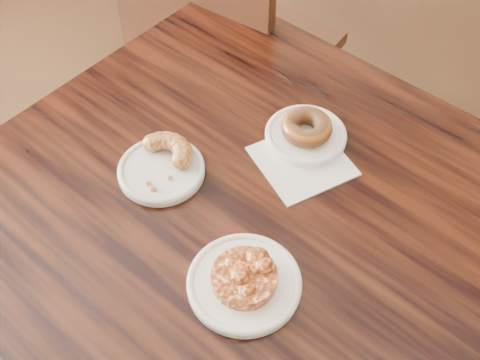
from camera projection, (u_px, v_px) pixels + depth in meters
The scene contains 9 objects.
cafe_table at pixel (236, 308), 1.32m from camera, with size 0.94×0.94×0.75m, color black.
chair_far at pixel (239, 50), 1.76m from camera, with size 0.51×0.51×0.90m, color black, non-canonical shape.
napkin at pixel (302, 161), 1.09m from camera, with size 0.15×0.15×0.00m, color white.
plate_donut at pixel (306, 135), 1.12m from camera, with size 0.15×0.15×0.01m, color white.
plate_cruller at pixel (161, 171), 1.07m from camera, with size 0.16×0.16×0.01m, color silver.
plate_fritter at pixel (244, 283), 0.93m from camera, with size 0.18×0.18×0.01m, color white.
glazed_donut at pixel (307, 127), 1.11m from camera, with size 0.10×0.10×0.03m, color brown.
apple_fritter at pixel (244, 276), 0.91m from camera, with size 0.14×0.14×0.03m, color #401506, non-canonical shape.
cruller_fragment at pixel (160, 162), 1.06m from camera, with size 0.12×0.12×0.03m, color #5E3212, non-canonical shape.
Camera 1 is at (0.22, -0.37, 1.58)m, focal length 45.00 mm.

